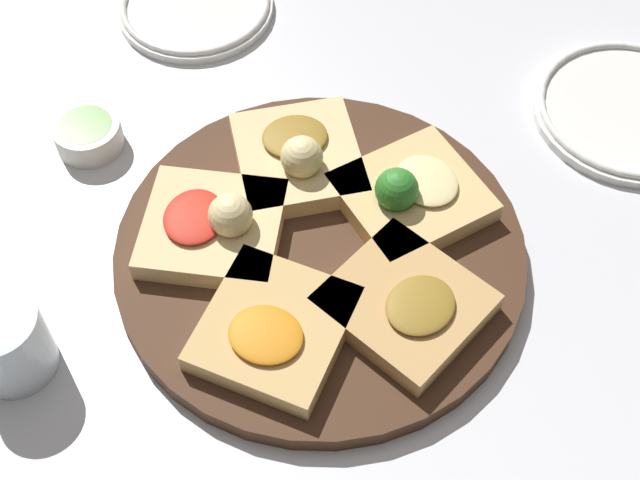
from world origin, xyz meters
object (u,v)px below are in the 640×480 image
Objects in this scene: serving_board at (320,253)px; water_glass at (6,342)px; plate_right at (630,110)px; plate_left at (195,6)px; dipping_bowl at (88,134)px.

water_glass reaches higher than serving_board.
plate_right is 0.68m from water_glass.
plate_left is 0.88× the size of plate_right.
plate_right is 2.69× the size of water_glass.
plate_right is 2.95× the size of dipping_bowl.
plate_right is at bearing 44.97° from water_glass.
dipping_bowl reaches higher than plate_right.
plate_right is at bearing 22.71° from dipping_bowl.
serving_board is 5.03× the size of water_glass.
plate_right is at bearing -0.68° from plate_left.
plate_right is at bearing 47.95° from serving_board.
plate_left is 0.52m from plate_right.
plate_left is 2.38× the size of water_glass.
dipping_bowl reaches higher than plate_left.
serving_board is at bearing 41.03° from water_glass.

